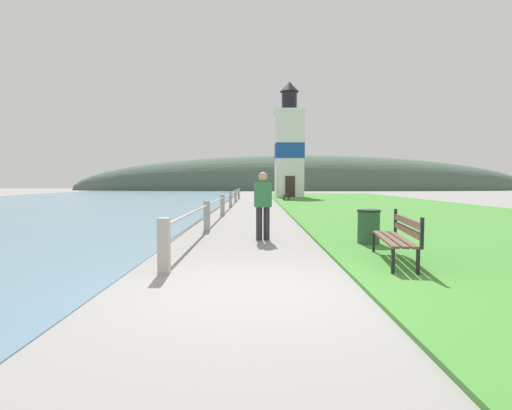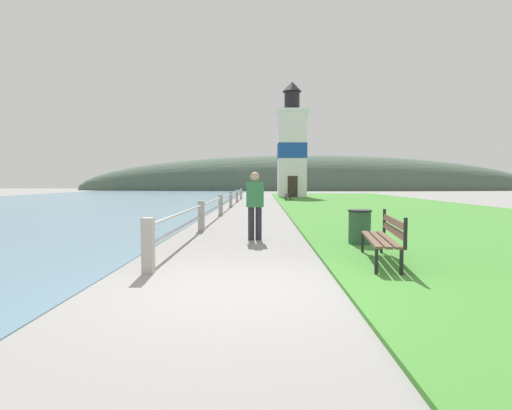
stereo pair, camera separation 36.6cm
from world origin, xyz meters
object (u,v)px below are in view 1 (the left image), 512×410
Objects in this scene: lighthouse at (288,148)px; person_strolling at (262,203)px; park_bench_near at (397,235)px; park_bench_midway at (287,194)px; trash_bin at (368,228)px.

person_strolling is at bearing -96.06° from lighthouse.
person_strolling is at bearing -44.32° from park_bench_near.
park_bench_near is 24.03m from park_bench_midway.
lighthouse is (0.60, 30.87, 4.10)m from park_bench_near.
park_bench_near is 3.86m from person_strolling.
park_bench_near is at bearing -91.11° from lighthouse.
lighthouse is at bearing -13.30° from person_strolling.
park_bench_near is at bearing -91.93° from trash_bin.
park_bench_midway is 8.01m from lighthouse.
park_bench_near is at bearing -149.43° from person_strolling.
person_strolling is at bearing 159.17° from trash_bin.
person_strolling reaches higher than park_bench_midway.
lighthouse is 12.89× the size of trash_bin.
park_bench_midway is (-0.07, 24.03, -0.00)m from park_bench_near.
park_bench_near is 2.12m from trash_bin.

